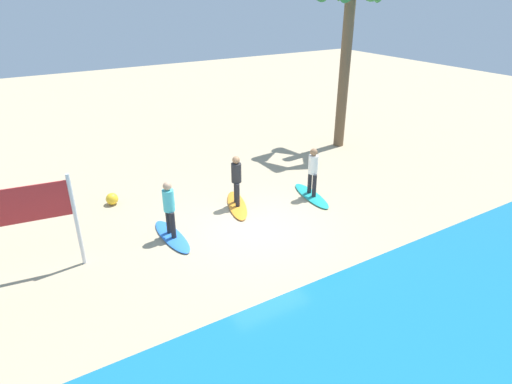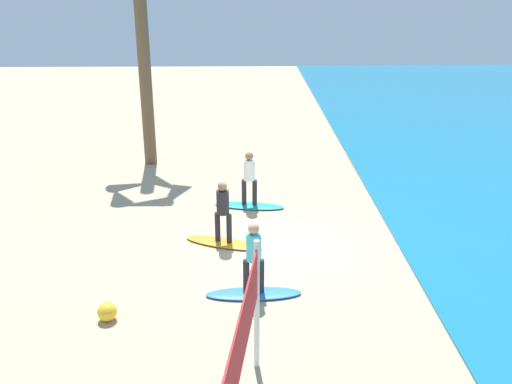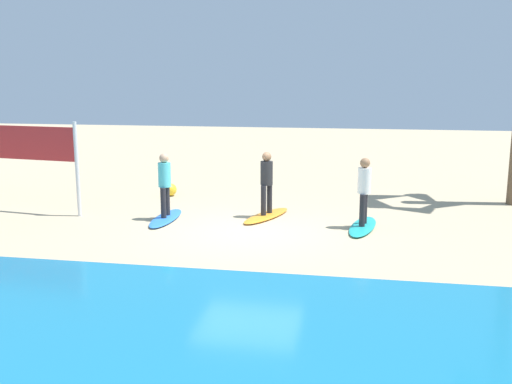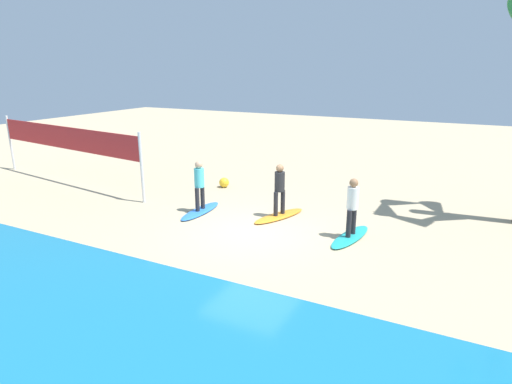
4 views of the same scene
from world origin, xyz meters
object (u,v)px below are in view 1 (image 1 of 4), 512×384
Objects in this scene: palm_tree at (350,4)px; surfer_orange at (236,177)px; surfboard_blue at (172,236)px; beach_ball at (112,199)px; surfer_blue at (169,205)px; surfboard_orange at (237,205)px; surfboard_teal at (311,196)px; surfer_teal at (313,168)px.

surfer_orange is at bearing 23.00° from palm_tree.
surfboard_blue is 3.12m from beach_ball.
surfer_orange is at bearing 146.54° from beach_ball.
beach_ball is at bearing -73.52° from surfer_blue.
surfboard_blue is at bearing 106.48° from beach_ball.
beach_ball is at bearing -103.13° from surfboard_orange.
surfboard_teal and surfboard_orange have the same top height.
beach_ball is at bearing -165.09° from surfboard_blue.
surfboard_orange is at bearing 23.00° from palm_tree.
palm_tree is (-9.36, -3.64, 4.82)m from surfer_blue.
beach_ball is (3.41, -2.25, -0.84)m from surfer_orange.
surfboard_orange is 1.28× the size of surfer_blue.
surfer_blue is at bearing 16.26° from surfer_orange.
surfboard_teal is 5.12m from surfer_blue.
surfer_teal is 5.02m from surfer_blue.
surfer_teal is 2.78m from surfboard_orange.
surfboard_orange is (2.50, -0.70, 0.00)m from surfboard_teal.
surfboard_orange is 4.09m from beach_ball.
surfboard_teal is at bearing 39.66° from palm_tree.
beach_ball is at bearing -107.31° from surfboard_teal.
surfboard_teal is 1.28× the size of surfer_teal.
surfboard_orange is (2.50, -0.70, -0.99)m from surfer_teal.
surfboard_blue is 0.99m from surfer_blue.
surfer_teal is 0.78× the size of surfboard_blue.
surfboard_teal is 2.78m from surfer_orange.
surfboard_blue is at bearing -80.33° from surfboard_teal.
surfer_teal is 1.00× the size of surfer_blue.
surfboard_orange is 1.00× the size of surfboard_blue.
surfer_orange is 2.81m from surfboard_blue.
surfboard_orange is 9.43m from palm_tree.
beach_ball reaches higher than surfboard_teal.
surfer_blue is 11.14m from palm_tree.
beach_ball reaches higher than surfboard_blue.
surfer_orange is at bearing -15.58° from surfer_teal.
beach_ball is (5.90, -2.95, 0.15)m from surfboard_teal.
surfboard_orange is 5.32× the size of beach_ball.
beach_ball is (3.41, -2.25, 0.15)m from surfboard_orange.
palm_tree reaches higher than surfer_orange.
surfboard_blue is at bearing 21.24° from palm_tree.
surfer_blue is 4.16× the size of beach_ball.
surfboard_teal is 5.02m from surfboard_blue.
palm_tree is (-9.36, -3.64, 5.81)m from surfboard_blue.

